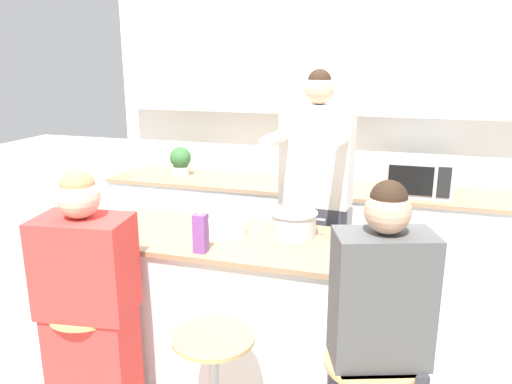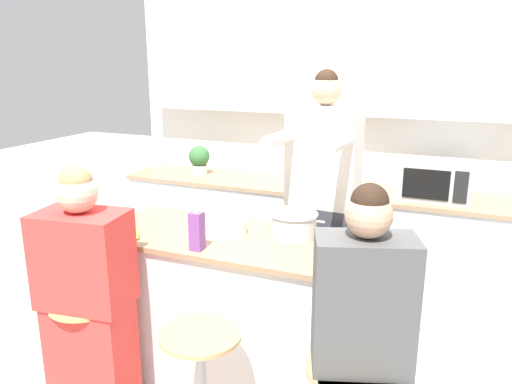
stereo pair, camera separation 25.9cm
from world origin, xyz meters
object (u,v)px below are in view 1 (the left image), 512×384
object	(u,v)px
person_wrapped_blanket	(90,314)
potted_plant	(181,160)
cooking_pot	(294,223)
banana_bunch	(129,238)
kitchen_island	(253,314)
person_seated_near	(377,363)
microwave	(417,176)
person_cooking	(315,218)
fruit_bowl	(226,228)
juice_carton	(201,233)
coffee_cup_near	(371,260)
bar_stool_leftmost	(92,362)

from	to	relation	value
person_wrapped_blanket	potted_plant	world-z (taller)	person_wrapped_blanket
cooking_pot	banana_bunch	world-z (taller)	cooking_pot
kitchen_island	person_seated_near	xyz separation A→B (m)	(0.72, -0.56, 0.19)
cooking_pot	microwave	bearing A→B (deg)	60.44
microwave	person_seated_near	bearing A→B (deg)	-94.32
kitchen_island	person_wrapped_blanket	distance (m)	0.89
person_cooking	person_wrapped_blanket	world-z (taller)	person_cooking
kitchen_island	fruit_bowl	xyz separation A→B (m)	(-0.17, 0.03, 0.49)
banana_bunch	juice_carton	distance (m)	0.44
person_wrapped_blanket	person_seated_near	size ratio (longest dim) A/B	0.97
kitchen_island	coffee_cup_near	size ratio (longest dim) A/B	15.27
person_seated_near	potted_plant	world-z (taller)	person_seated_near
bar_stool_leftmost	person_seated_near	distance (m)	1.44
bar_stool_leftmost	coffee_cup_near	world-z (taller)	coffee_cup_near
cooking_pot	fruit_bowl	world-z (taller)	cooking_pot
bar_stool_leftmost	juice_carton	world-z (taller)	juice_carton
kitchen_island	potted_plant	size ratio (longest dim) A/B	7.06
fruit_bowl	potted_plant	size ratio (longest dim) A/B	0.94
fruit_bowl	microwave	bearing A→B (deg)	50.81
bar_stool_leftmost	microwave	size ratio (longest dim) A/B	1.37
bar_stool_leftmost	potted_plant	bearing A→B (deg)	100.94
person_wrapped_blanket	kitchen_island	bearing A→B (deg)	32.23
cooking_pot	fruit_bowl	size ratio (longest dim) A/B	1.52
cooking_pot	banana_bunch	xyz separation A→B (m)	(-0.83, -0.37, -0.04)
person_cooking	person_seated_near	size ratio (longest dim) A/B	1.26
kitchen_island	juice_carton	bearing A→B (deg)	-128.30
person_cooking	coffee_cup_near	size ratio (longest dim) A/B	16.08
bar_stool_leftmost	person_cooking	xyz separation A→B (m)	(0.94, 1.08, 0.53)
juice_carton	microwave	size ratio (longest dim) A/B	0.44
person_cooking	microwave	bearing A→B (deg)	55.32
coffee_cup_near	potted_plant	world-z (taller)	potted_plant
person_cooking	cooking_pot	world-z (taller)	person_cooking
fruit_bowl	potted_plant	world-z (taller)	potted_plant
fruit_bowl	banana_bunch	distance (m)	0.53
banana_bunch	potted_plant	size ratio (longest dim) A/B	0.64
person_wrapped_blanket	coffee_cup_near	size ratio (longest dim) A/B	12.29
person_cooking	cooking_pot	size ratio (longest dim) A/B	5.21
person_seated_near	potted_plant	xyz separation A→B (m)	(-1.77, 1.89, 0.39)
cooking_pot	potted_plant	size ratio (longest dim) A/B	1.43
bar_stool_leftmost	person_seated_near	world-z (taller)	person_seated_near
kitchen_island	potted_plant	xyz separation A→B (m)	(-1.06, 1.33, 0.57)
kitchen_island	fruit_bowl	size ratio (longest dim) A/B	7.49
cooking_pot	potted_plant	bearing A→B (deg)	136.28
coffee_cup_near	potted_plant	distance (m)	2.30
person_wrapped_blanket	coffee_cup_near	xyz separation A→B (m)	(1.32, 0.35, 0.31)
juice_carton	microwave	xyz separation A→B (m)	(1.06, 1.54, 0.02)
person_seated_near	juice_carton	bearing A→B (deg)	142.25
banana_bunch	microwave	distance (m)	2.13
person_seated_near	microwave	world-z (taller)	person_seated_near
kitchen_island	coffee_cup_near	world-z (taller)	coffee_cup_near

